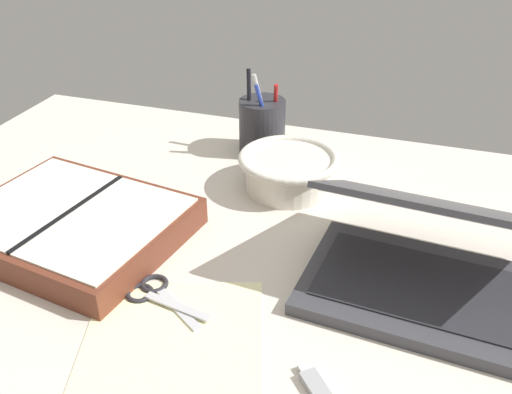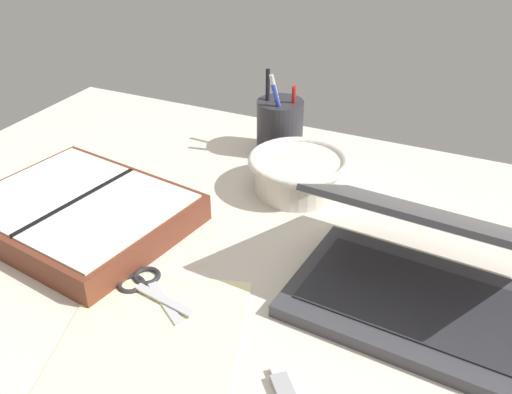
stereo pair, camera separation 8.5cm
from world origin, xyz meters
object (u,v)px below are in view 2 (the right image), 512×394
(pen_cup, at_px, (280,127))
(scissors, at_px, (145,285))
(bowl, at_px, (298,172))
(planner, at_px, (79,213))
(laptop, at_px, (423,274))

(pen_cup, distance_m, scissors, 0.46)
(bowl, relative_size, pen_cup, 1.04)
(pen_cup, xyz_separation_m, planner, (-0.18, -0.37, -0.03))
(laptop, distance_m, planner, 0.53)
(bowl, distance_m, pen_cup, 0.16)
(laptop, height_order, bowl, laptop)
(planner, bearing_deg, laptop, 13.61)
(laptop, xyz_separation_m, planner, (-0.52, -0.04, -0.02))
(pen_cup, bearing_deg, scissors, -90.52)
(laptop, relative_size, bowl, 1.92)
(pen_cup, relative_size, scissors, 1.30)
(scissors, bearing_deg, laptop, 42.51)
(laptop, relative_size, planner, 0.94)
(bowl, xyz_separation_m, planner, (-0.27, -0.25, -0.01))
(laptop, relative_size, pen_cup, 2.01)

